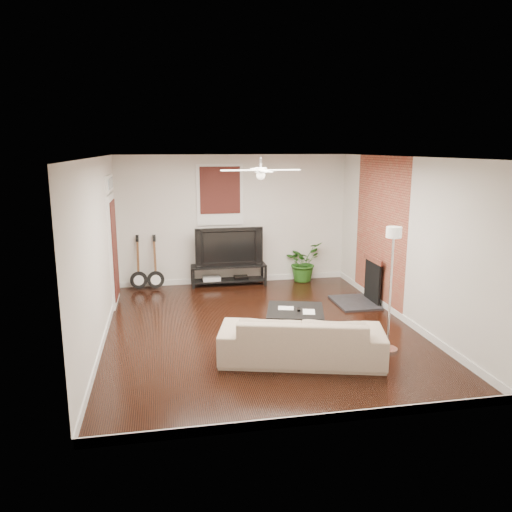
{
  "coord_description": "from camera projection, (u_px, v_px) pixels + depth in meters",
  "views": [
    {
      "loc": [
        -1.52,
        -7.7,
        2.95
      ],
      "look_at": [
        0.0,
        0.4,
        1.15
      ],
      "focal_mm": 35.06,
      "sensor_mm": 36.0,
      "label": 1
    }
  ],
  "objects": [
    {
      "name": "potted_plant",
      "position": [
        303.0,
        262.0,
        11.19
      ],
      "size": [
        1.04,
        1.03,
        0.88
      ],
      "primitive_type": "imported",
      "rotation": [
        0.0,
        0.0,
        0.69
      ],
      "color": "#265D1A",
      "rests_on": "floor"
    },
    {
      "name": "guitar_right",
      "position": [
        155.0,
        262.0,
        10.47
      ],
      "size": [
        0.37,
        0.27,
        1.17
      ],
      "primitive_type": null,
      "rotation": [
        0.0,
        0.0,
        0.05
      ],
      "color": "black",
      "rests_on": "floor"
    },
    {
      "name": "sofa",
      "position": [
        301.0,
        338.0,
        7.0
      ],
      "size": [
        2.43,
        1.45,
        0.67
      ],
      "primitive_type": "imported",
      "rotation": [
        0.0,
        0.0,
        2.88
      ],
      "color": "#C4AE93",
      "rests_on": "floor"
    },
    {
      "name": "tv",
      "position": [
        228.0,
        246.0,
        10.77
      ],
      "size": [
        1.45,
        0.19,
        0.83
      ],
      "primitive_type": "imported",
      "color": "black",
      "rests_on": "tv_stand"
    },
    {
      "name": "door_left",
      "position": [
        113.0,
        239.0,
        9.41
      ],
      "size": [
        0.08,
        1.0,
        2.5
      ],
      "primitive_type": "cube",
      "color": "white",
      "rests_on": "wall_left"
    },
    {
      "name": "coffee_table",
      "position": [
        295.0,
        321.0,
        8.12
      ],
      "size": [
        1.1,
        1.1,
        0.38
      ],
      "primitive_type": "cube",
      "rotation": [
        0.0,
        0.0,
        -0.26
      ],
      "color": "black",
      "rests_on": "floor"
    },
    {
      "name": "brick_accent",
      "position": [
        380.0,
        231.0,
        9.41
      ],
      "size": [
        0.02,
        2.2,
        2.8
      ],
      "primitive_type": "cube",
      "color": "#9D4332",
      "rests_on": "floor"
    },
    {
      "name": "guitar_left",
      "position": [
        138.0,
        263.0,
        10.44
      ],
      "size": [
        0.37,
        0.27,
        1.17
      ],
      "primitive_type": null,
      "rotation": [
        0.0,
        0.0,
        -0.05
      ],
      "color": "black",
      "rests_on": "floor"
    },
    {
      "name": "window_back",
      "position": [
        220.0,
        195.0,
        10.68
      ],
      "size": [
        1.0,
        0.06,
        1.3
      ],
      "primitive_type": "cube",
      "color": "black",
      "rests_on": "wall_back"
    },
    {
      "name": "ceiling_fan",
      "position": [
        261.0,
        170.0,
        7.74
      ],
      "size": [
        1.24,
        1.24,
        0.32
      ],
      "primitive_type": null,
      "color": "white",
      "rests_on": "ceiling"
    },
    {
      "name": "floor_lamp",
      "position": [
        390.0,
        290.0,
        7.22
      ],
      "size": [
        0.38,
        0.38,
        1.86
      ],
      "primitive_type": null,
      "rotation": [
        0.0,
        0.0,
        -0.26
      ],
      "color": "silver",
      "rests_on": "floor"
    },
    {
      "name": "tv_stand",
      "position": [
        229.0,
        275.0,
        10.89
      ],
      "size": [
        1.62,
        0.43,
        0.45
      ],
      "primitive_type": "cube",
      "color": "black",
      "rests_on": "floor"
    },
    {
      "name": "room",
      "position": [
        261.0,
        246.0,
        8.0
      ],
      "size": [
        5.01,
        6.01,
        2.81
      ],
      "color": "black",
      "rests_on": "ground"
    },
    {
      "name": "fireplace",
      "position": [
        363.0,
        280.0,
        9.56
      ],
      "size": [
        0.8,
        1.1,
        0.92
      ],
      "primitive_type": "cube",
      "color": "black",
      "rests_on": "floor"
    }
  ]
}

